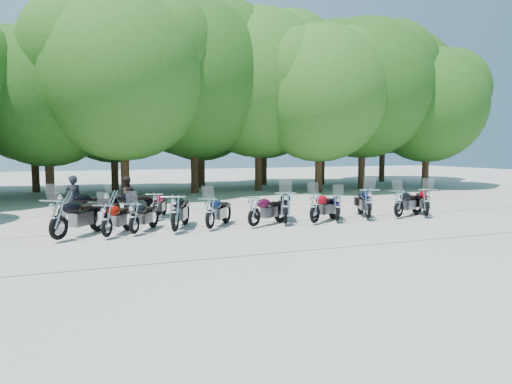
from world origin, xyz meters
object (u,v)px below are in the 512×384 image
object	(u,v)px
motorcycle_7	(315,207)
rider_0	(73,199)
motorcycle_14	(156,205)
motorcycle_3	(175,212)
rider_1	(126,197)
motorcycle_12	(67,206)
motorcycle_1	(107,219)
motorcycle_5	(254,210)
motorcycle_8	(337,207)
motorcycle_4	(210,212)
motorcycle_10	(399,203)
motorcycle_6	(285,206)
motorcycle_0	(58,218)
motorcycle_13	(112,205)
motorcycle_2	(134,217)
motorcycle_11	(426,201)
motorcycle_9	(368,202)

from	to	relation	value
motorcycle_7	rider_0	bearing A→B (deg)	30.10
motorcycle_7	motorcycle_14	distance (m)	5.71
motorcycle_3	motorcycle_7	xyz separation A→B (m)	(4.80, -0.02, -0.06)
motorcycle_3	rider_1	size ratio (longest dim) A/B	1.52
motorcycle_12	rider_0	world-z (taller)	rider_0
motorcycle_1	motorcycle_5	world-z (taller)	motorcycle_5
motorcycle_8	rider_1	distance (m)	7.79
motorcycle_3	motorcycle_4	bearing A→B (deg)	-150.41
motorcycle_7	motorcycle_12	xyz separation A→B (m)	(-7.94, 2.90, 0.04)
motorcycle_10	rider_0	size ratio (longest dim) A/B	1.29
motorcycle_4	motorcycle_6	xyz separation A→B (m)	(2.62, 0.00, 0.06)
motorcycle_5	motorcycle_10	bearing A→B (deg)	-121.73
motorcycle_1	motorcycle_7	world-z (taller)	motorcycle_7
motorcycle_0	motorcycle_12	bearing A→B (deg)	-54.50
motorcycle_3	rider_1	distance (m)	3.93
motorcycle_3	motorcycle_8	xyz separation A→B (m)	(5.71, 0.02, -0.11)
motorcycle_10	motorcycle_13	xyz separation A→B (m)	(-10.03, 2.57, 0.06)
motorcycle_2	motorcycle_14	xyz separation A→B (m)	(1.04, 2.68, 0.00)
motorcycle_8	motorcycle_7	bearing A→B (deg)	28.76
motorcycle_0	rider_0	distance (m)	3.54
motorcycle_7	rider_1	distance (m)	7.02
motorcycle_2	motorcycle_4	size ratio (longest dim) A/B	0.95
motorcycle_14	rider_1	size ratio (longest dim) A/B	1.28
rider_1	motorcycle_12	bearing A→B (deg)	7.11
motorcycle_5	motorcycle_8	size ratio (longest dim) A/B	1.04
rider_1	motorcycle_13	bearing A→B (deg)	47.61
motorcycle_7	motorcycle_12	size ratio (longest dim) A/B	0.93
motorcycle_7	motorcycle_8	bearing A→B (deg)	-123.17
motorcycle_8	motorcycle_10	xyz separation A→B (m)	(2.64, 0.03, 0.04)
motorcycle_8	motorcycle_13	xyz separation A→B (m)	(-7.38, 2.60, 0.09)
motorcycle_2	motorcycle_12	distance (m)	3.37
motorcycle_11	motorcycle_14	world-z (taller)	motorcycle_11
motorcycle_3	motorcycle_11	bearing A→B (deg)	-158.67
motorcycle_10	motorcycle_7	bearing A→B (deg)	65.50
motorcycle_5	motorcycle_14	bearing A→B (deg)	14.11
motorcycle_1	rider_1	xyz separation A→B (m)	(0.88, 3.88, 0.21)
motorcycle_5	rider_0	size ratio (longest dim) A/B	1.26
rider_0	motorcycle_0	bearing A→B (deg)	68.33
motorcycle_6	motorcycle_14	distance (m)	4.74
motorcycle_11	motorcycle_4	bearing A→B (deg)	29.58
motorcycle_2	motorcycle_10	size ratio (longest dim) A/B	0.94
motorcycle_1	motorcycle_11	world-z (taller)	motorcycle_11
motorcycle_4	rider_1	world-z (taller)	rider_1
motorcycle_3	motorcycle_11	world-z (taller)	motorcycle_3
motorcycle_6	motorcycle_13	distance (m)	5.98
motorcycle_11	motorcycle_13	xyz separation A→B (m)	(-11.12, 2.77, 0.03)
motorcycle_3	motorcycle_11	size ratio (longest dim) A/B	1.07
motorcycle_0	motorcycle_3	xyz separation A→B (m)	(3.27, 0.08, -0.01)
motorcycle_9	motorcycle_13	world-z (taller)	motorcycle_13
motorcycle_3	motorcycle_14	distance (m)	2.81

